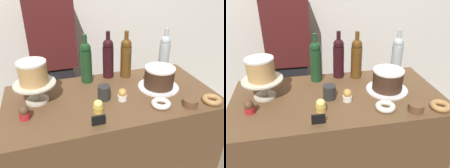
% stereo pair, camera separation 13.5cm
% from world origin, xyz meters
% --- Properties ---
extents(back_wall, '(6.00, 0.05, 2.60)m').
position_xyz_m(back_wall, '(0.00, 0.89, 1.30)').
color(back_wall, silver).
rests_on(back_wall, ground_plane).
extents(display_counter, '(1.27, 0.64, 0.89)m').
position_xyz_m(display_counter, '(0.00, 0.00, 0.45)').
color(display_counter, brown).
rests_on(display_counter, ground_plane).
extents(cake_stand_pedestal, '(0.24, 0.24, 0.12)m').
position_xyz_m(cake_stand_pedestal, '(-0.43, 0.07, 0.98)').
color(cake_stand_pedestal, beige).
rests_on(cake_stand_pedestal, display_counter).
extents(white_layer_cake, '(0.16, 0.16, 0.13)m').
position_xyz_m(white_layer_cake, '(-0.43, 0.07, 1.08)').
color(white_layer_cake, tan).
rests_on(white_layer_cake, cake_stand_pedestal).
extents(silver_serving_platter, '(0.26, 0.26, 0.01)m').
position_xyz_m(silver_serving_platter, '(0.32, 0.01, 0.90)').
color(silver_serving_platter, white).
rests_on(silver_serving_platter, display_counter).
extents(chocolate_round_cake, '(0.19, 0.19, 0.13)m').
position_xyz_m(chocolate_round_cake, '(0.32, 0.01, 0.97)').
color(chocolate_round_cake, '#3D2619').
rests_on(chocolate_round_cake, silver_serving_platter).
extents(wine_bottle_green, '(0.08, 0.08, 0.33)m').
position_xyz_m(wine_bottle_green, '(-0.10, 0.23, 1.04)').
color(wine_bottle_green, '#193D1E').
rests_on(wine_bottle_green, display_counter).
extents(wine_bottle_clear, '(0.08, 0.08, 0.33)m').
position_xyz_m(wine_bottle_clear, '(0.46, 0.22, 1.04)').
color(wine_bottle_clear, '#B2BCC1').
rests_on(wine_bottle_clear, display_counter).
extents(wine_bottle_dark_red, '(0.08, 0.08, 0.33)m').
position_xyz_m(wine_bottle_dark_red, '(0.06, 0.26, 1.04)').
color(wine_bottle_dark_red, black).
rests_on(wine_bottle_dark_red, display_counter).
extents(wine_bottle_amber, '(0.08, 0.08, 0.33)m').
position_xyz_m(wine_bottle_amber, '(0.17, 0.23, 1.04)').
color(wine_bottle_amber, '#5B3814').
rests_on(wine_bottle_amber, display_counter).
extents(cupcake_lemon, '(0.06, 0.06, 0.07)m').
position_xyz_m(cupcake_lemon, '(-0.12, -0.14, 0.93)').
color(cupcake_lemon, gold).
rests_on(cupcake_lemon, display_counter).
extents(cupcake_caramel, '(0.06, 0.06, 0.07)m').
position_xyz_m(cupcake_caramel, '(0.04, -0.07, 0.93)').
color(cupcake_caramel, white).
rests_on(cupcake_caramel, display_counter).
extents(cupcake_chocolate, '(0.06, 0.06, 0.07)m').
position_xyz_m(cupcake_chocolate, '(-0.50, -0.09, 0.93)').
color(cupcake_chocolate, red).
rests_on(cupcake_chocolate, display_counter).
extents(donut_sugar, '(0.11, 0.11, 0.03)m').
position_xyz_m(donut_sugar, '(0.23, -0.19, 0.91)').
color(donut_sugar, silver).
rests_on(donut_sugar, display_counter).
extents(donut_maple, '(0.11, 0.11, 0.03)m').
position_xyz_m(donut_maple, '(0.53, -0.24, 0.91)').
color(donut_maple, '#B27F47').
rests_on(donut_maple, display_counter).
extents(cookie_stack, '(0.08, 0.08, 0.04)m').
position_xyz_m(cookie_stack, '(0.39, -0.24, 0.92)').
color(cookie_stack, brown).
rests_on(cookie_stack, display_counter).
extents(price_sign_chalkboard, '(0.07, 0.01, 0.05)m').
position_xyz_m(price_sign_chalkboard, '(-0.15, -0.25, 0.92)').
color(price_sign_chalkboard, black).
rests_on(price_sign_chalkboard, display_counter).
extents(coffee_cup_ceramic, '(0.08, 0.08, 0.08)m').
position_xyz_m(coffee_cup_ceramic, '(-0.06, -0.02, 0.94)').
color(coffee_cup_ceramic, '#282828').
rests_on(coffee_cup_ceramic, display_counter).
extents(barista_figure, '(0.36, 0.22, 1.60)m').
position_xyz_m(barista_figure, '(-0.29, 0.70, 0.84)').
color(barista_figure, black).
rests_on(barista_figure, ground_plane).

